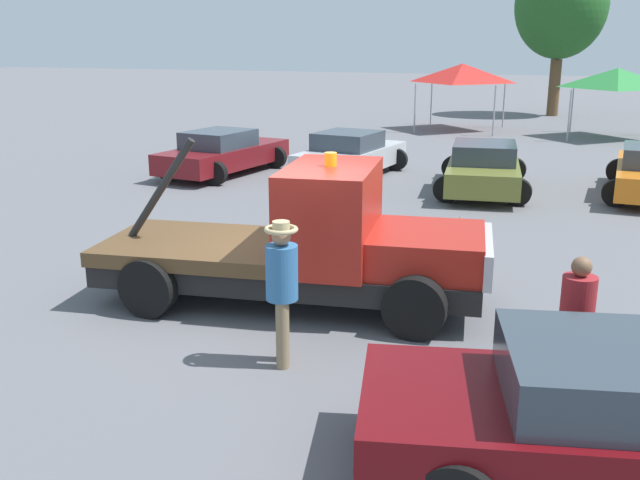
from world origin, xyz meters
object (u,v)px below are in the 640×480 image
(person_at_hood, at_px, (282,282))
(traffic_cone, at_px, (459,230))
(parked_car_olive, at_px, (483,168))
(tree_left, at_px, (561,5))
(tow_truck, at_px, (312,246))
(parked_car_maroon, at_px, (223,153))
(canopy_tent_green, at_px, (617,78))
(person_near_truck, at_px, (576,319))
(parked_car_silver, at_px, (350,155))
(canopy_tent_red, at_px, (462,73))

(person_at_hood, relative_size, traffic_cone, 3.36)
(parked_car_olive, relative_size, tree_left, 0.58)
(tow_truck, height_order, parked_car_maroon, tow_truck)
(person_at_hood, relative_size, canopy_tent_green, 0.54)
(tow_truck, xyz_separation_m, parked_car_olive, (1.20, 9.53, -0.28))
(person_near_truck, height_order, person_at_hood, person_at_hood)
(person_at_hood, bearing_deg, tow_truck, 79.42)
(person_at_hood, bearing_deg, parked_car_olive, 64.28)
(parked_car_olive, bearing_deg, canopy_tent_green, -22.29)
(tow_truck, relative_size, traffic_cone, 11.12)
(person_at_hood, height_order, parked_car_maroon, person_at_hood)
(parked_car_silver, distance_m, traffic_cone, 7.56)
(person_at_hood, height_order, traffic_cone, person_at_hood)
(tow_truck, distance_m, person_at_hood, 2.15)
(tow_truck, relative_size, parked_car_maroon, 1.25)
(parked_car_olive, bearing_deg, tow_truck, 165.35)
(tow_truck, relative_size, person_near_truck, 3.64)
(tow_truck, bearing_deg, person_near_truck, -33.69)
(parked_car_maroon, xyz_separation_m, canopy_tent_green, (11.18, 13.06, 1.80))
(parked_car_maroon, height_order, canopy_tent_red, canopy_tent_red)
(parked_car_silver, bearing_deg, parked_car_olive, -95.61)
(person_at_hood, relative_size, canopy_tent_red, 0.53)
(parked_car_maroon, bearing_deg, person_at_hood, -141.06)
(canopy_tent_green, height_order, traffic_cone, canopy_tent_green)
(traffic_cone, bearing_deg, parked_car_silver, 125.12)
(person_near_truck, distance_m, tree_left, 33.53)
(parked_car_silver, distance_m, tree_left, 21.97)
(person_at_hood, height_order, canopy_tent_green, canopy_tent_green)
(tow_truck, xyz_separation_m, canopy_tent_red, (-1.78, 23.14, 1.60))
(traffic_cone, bearing_deg, person_at_hood, -99.55)
(parked_car_maroon, relative_size, traffic_cone, 8.93)
(person_near_truck, xyz_separation_m, traffic_cone, (-2.32, 6.07, -0.72))
(person_at_hood, distance_m, traffic_cone, 6.53)
(tree_left, bearing_deg, tow_truck, -93.25)
(person_near_truck, xyz_separation_m, tree_left, (-2.03, 33.13, 4.73))
(parked_car_maroon, relative_size, parked_car_silver, 1.09)
(parked_car_maroon, xyz_separation_m, traffic_cone, (8.05, -5.13, -0.39))
(parked_car_maroon, height_order, parked_car_olive, same)
(person_at_hood, distance_m, canopy_tent_green, 24.97)
(person_near_truck, bearing_deg, traffic_cone, -144.12)
(canopy_tent_red, bearing_deg, parked_car_silver, -94.80)
(canopy_tent_red, distance_m, canopy_tent_green, 6.45)
(person_near_truck, distance_m, parked_car_maroon, 15.26)
(parked_car_olive, bearing_deg, parked_car_silver, 69.64)
(tow_truck, distance_m, parked_car_olive, 9.61)
(person_near_truck, bearing_deg, parked_car_silver, -136.46)
(tow_truck, relative_size, person_at_hood, 3.31)
(parked_car_maroon, bearing_deg, tow_truck, -137.40)
(canopy_tent_green, xyz_separation_m, tree_left, (-2.84, 8.87, 3.25))
(tow_truck, distance_m, tree_left, 31.75)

